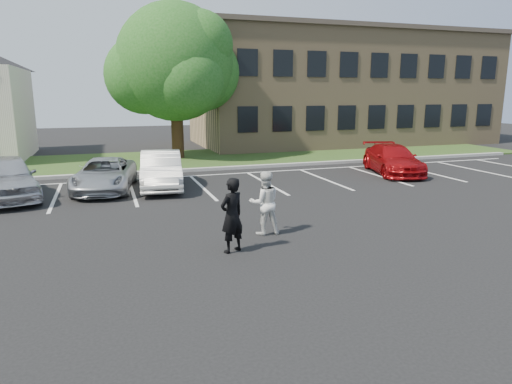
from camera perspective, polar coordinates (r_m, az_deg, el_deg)
ground_plane at (r=11.51m, az=1.59°, el=-7.11°), size 90.00×90.00×0.00m
curb at (r=22.81m, az=-8.80°, el=2.71°), size 40.00×0.30×0.15m
grass_strip at (r=26.73m, az=-10.27°, el=3.98°), size 44.00×8.00×0.08m
stall_lines at (r=20.19m, az=-3.39°, el=1.39°), size 34.00×5.36×0.01m
office_building at (r=36.75m, az=10.65°, el=12.63°), size 22.40×10.40×8.30m
tree at (r=27.28m, az=-9.94°, el=15.34°), size 7.80×7.20×8.80m
man_black_suit at (r=11.05m, az=-3.03°, el=-2.92°), size 0.80×0.70×1.85m
man_white_shirt at (r=12.46m, az=1.08°, el=-1.37°), size 0.91×0.73×1.76m
car_silver_west at (r=18.90m, az=-28.77°, el=1.59°), size 3.01×5.05×1.61m
car_silver_minivan at (r=19.06m, az=-18.39°, el=2.06°), size 2.86×4.88×1.28m
car_white_sedan at (r=19.00m, az=-11.77°, el=2.72°), size 2.06×4.66×1.49m
car_red_compact at (r=22.94m, az=16.73°, el=3.92°), size 3.06×5.04×1.36m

